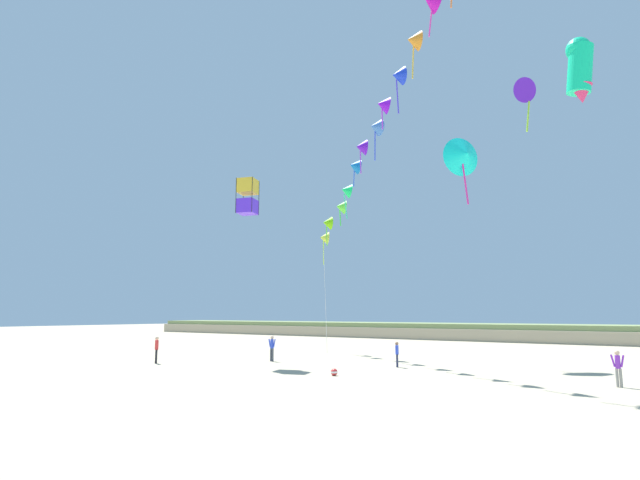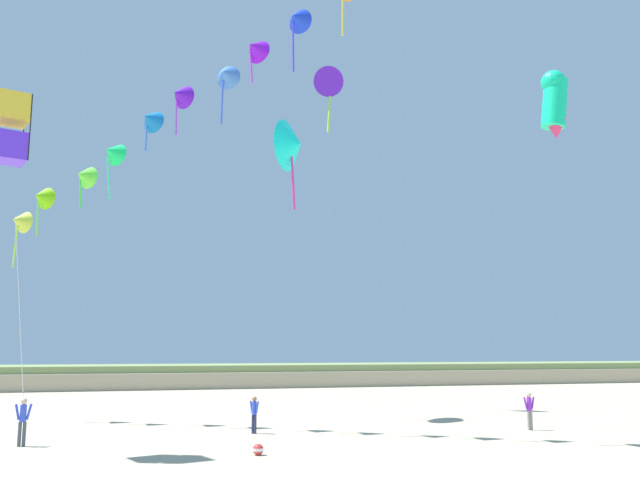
# 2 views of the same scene
# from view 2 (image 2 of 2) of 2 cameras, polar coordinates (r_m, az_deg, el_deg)

# --- Properties ---
(dune_ridge) EXTENTS (120.00, 9.62, 1.94)m
(dune_ridge) POSITION_cam_2_polar(r_m,az_deg,el_deg) (62.93, -11.53, -11.14)
(dune_ridge) COLOR tan
(dune_ridge) RESTS_ON ground
(person_near_left) EXTENTS (0.59, 0.23, 1.68)m
(person_near_left) POSITION_cam_2_polar(r_m,az_deg,el_deg) (26.91, -23.74, -13.58)
(person_near_left) COLOR #474C56
(person_near_left) RESTS_ON ground
(person_near_right) EXTENTS (0.55, 0.21, 1.57)m
(person_near_right) POSITION_cam_2_polar(r_m,az_deg,el_deg) (30.91, 17.22, -13.37)
(person_near_right) COLOR gray
(person_near_right) RESTS_ON ground
(person_far_left) EXTENTS (0.36, 0.47, 1.48)m
(person_far_left) POSITION_cam_2_polar(r_m,az_deg,el_deg) (28.50, -5.56, -14.22)
(person_far_left) COLOR #282D4C
(person_far_left) RESTS_ON ground
(kite_banner_string) EXTENTS (25.53, 20.41, 25.40)m
(kite_banner_string) POSITION_cam_2_polar(r_m,az_deg,el_deg) (30.25, -1.60, 18.23)
(kite_banner_string) COLOR #C1D93D
(large_kite_low_lead) EXTENTS (2.40, 2.72, 4.84)m
(large_kite_low_lead) POSITION_cam_2_polar(r_m,az_deg,el_deg) (35.74, -2.28, 8.02)
(large_kite_low_lead) COLOR #10EEDC
(large_kite_mid_trail) EXTENTS (1.53, 1.53, 2.40)m
(large_kite_mid_trail) POSITION_cam_2_polar(r_m,az_deg,el_deg) (26.29, -24.73, 8.54)
(large_kite_mid_trail) COLOR #592CF1
(large_kite_high_solo) EXTENTS (1.34, 1.15, 2.88)m
(large_kite_high_solo) POSITION_cam_2_polar(r_m,az_deg,el_deg) (29.73, 19.13, 10.97)
(large_kite_high_solo) COLOR #11DC96
(large_kite_outer_drift) EXTENTS (2.25, 2.00, 4.31)m
(large_kite_outer_drift) POSITION_cam_2_polar(r_m,az_deg,el_deg) (42.82, 0.78, 13.19)
(large_kite_outer_drift) COLOR #4E17BF
(beach_ball) EXTENTS (0.36, 0.36, 0.36)m
(beach_ball) POSITION_cam_2_polar(r_m,az_deg,el_deg) (23.02, -5.24, -17.16)
(beach_ball) COLOR red
(beach_ball) RESTS_ON ground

